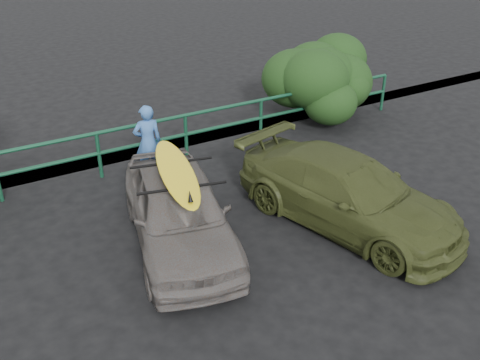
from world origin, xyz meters
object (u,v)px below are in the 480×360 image
(sedan, at_px, (179,211))
(man, at_px, (148,142))
(guardrail, at_px, (144,145))
(surfboard, at_px, (176,171))
(olive_vehicle, at_px, (348,193))

(sedan, xyz_separation_m, man, (0.52, 2.61, 0.15))
(guardrail, distance_m, man, 0.59)
(guardrail, relative_size, sedan, 3.65)
(guardrail, distance_m, surfboard, 3.30)
(guardrail, xyz_separation_m, surfboard, (-0.61, -3.12, 0.87))
(guardrail, height_order, surfboard, surfboard)
(olive_vehicle, xyz_separation_m, man, (-2.34, 3.52, 0.17))
(sedan, xyz_separation_m, olive_vehicle, (2.86, -0.91, -0.03))
(sedan, height_order, olive_vehicle, sedan)
(man, bearing_deg, guardrail, -91.86)
(guardrail, distance_m, sedan, 3.18)
(guardrail, xyz_separation_m, olive_vehicle, (2.24, -4.03, 0.10))
(olive_vehicle, xyz_separation_m, surfboard, (-2.86, 0.91, 0.77))
(guardrail, height_order, man, man)
(guardrail, bearing_deg, sedan, -101.12)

